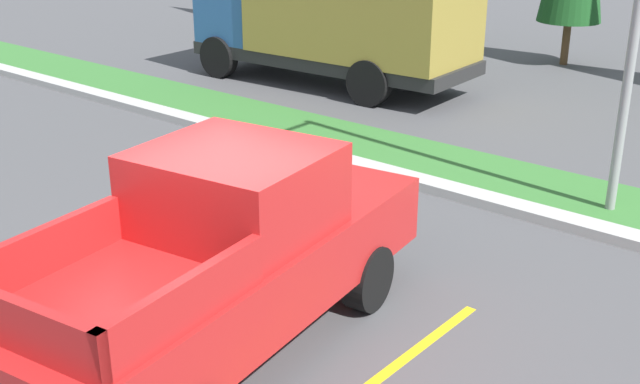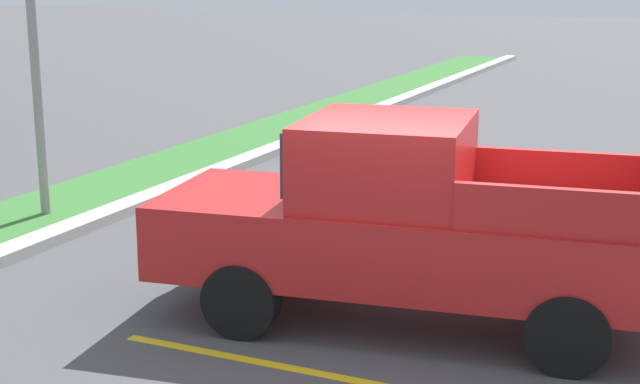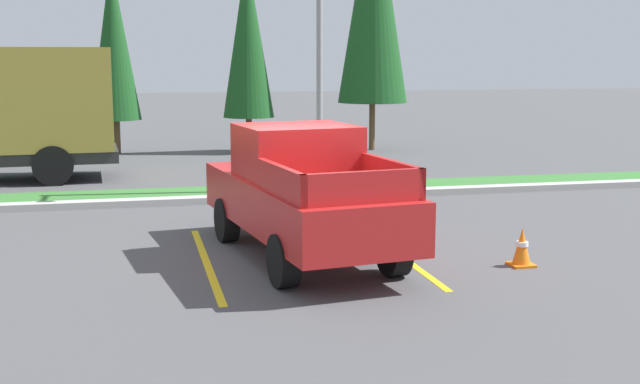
% 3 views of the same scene
% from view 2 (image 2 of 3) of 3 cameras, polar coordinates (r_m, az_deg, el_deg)
% --- Properties ---
extents(ground_plane, '(120.00, 120.00, 0.00)m').
position_cam_2_polar(ground_plane, '(9.55, 3.76, -8.12)').
color(ground_plane, '#4C4C4F').
extents(parking_line_near, '(0.12, 4.80, 0.01)m').
position_cam_2_polar(parking_line_near, '(8.31, 2.23, -11.57)').
color(parking_line_near, yellow).
rests_on(parking_line_near, ground).
extents(parking_line_far, '(0.12, 4.80, 0.01)m').
position_cam_2_polar(parking_line_far, '(11.04, 8.30, -5.15)').
color(parking_line_far, yellow).
rests_on(parking_line_far, ground).
extents(curb_strip, '(56.00, 0.40, 0.15)m').
position_cam_2_polar(curb_strip, '(12.09, -19.06, -3.74)').
color(curb_strip, '#B2B2AD').
rests_on(curb_strip, ground).
extents(pickup_truck_main, '(2.62, 5.44, 2.10)m').
position_cam_2_polar(pickup_truck_main, '(9.32, 5.56, -1.96)').
color(pickup_truck_main, black).
rests_on(pickup_truck_main, ground).
extents(traffic_cone, '(0.36, 0.36, 0.60)m').
position_cam_2_polar(traffic_cone, '(12.21, 16.35, -2.30)').
color(traffic_cone, orange).
rests_on(traffic_cone, ground).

